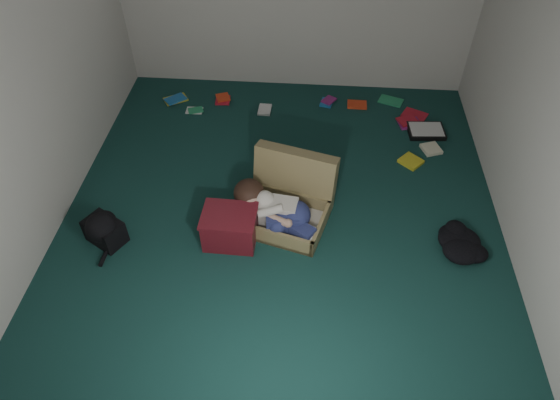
# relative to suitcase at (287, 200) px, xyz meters

# --- Properties ---
(floor) EXTENTS (4.50, 4.50, 0.00)m
(floor) POSITION_rel_suitcase_xyz_m (-0.05, -0.04, -0.17)
(floor) COLOR #143935
(floor) RESTS_ON ground
(wall_front) EXTENTS (4.50, 0.00, 4.50)m
(wall_front) POSITION_rel_suitcase_xyz_m (-0.05, -2.29, 1.13)
(wall_front) COLOR silver
(wall_front) RESTS_ON ground
(wall_left) EXTENTS (0.00, 4.50, 4.50)m
(wall_left) POSITION_rel_suitcase_xyz_m (-2.05, -0.04, 1.13)
(wall_left) COLOR silver
(wall_left) RESTS_ON ground
(wall_right) EXTENTS (0.00, 4.50, 4.50)m
(wall_right) POSITION_rel_suitcase_xyz_m (1.95, -0.04, 1.13)
(wall_right) COLOR silver
(wall_right) RESTS_ON ground
(suitcase) EXTENTS (0.94, 0.92, 0.56)m
(suitcase) POSITION_rel_suitcase_xyz_m (0.00, 0.00, 0.00)
(suitcase) COLOR #938151
(suitcase) RESTS_ON floor
(person) EXTENTS (0.78, 0.56, 0.35)m
(person) POSITION_rel_suitcase_xyz_m (-0.10, -0.17, 0.04)
(person) COLOR silver
(person) RESTS_ON suitcase
(maroon_bin) EXTENTS (0.48, 0.38, 0.32)m
(maroon_bin) POSITION_rel_suitcase_xyz_m (-0.47, -0.37, -0.01)
(maroon_bin) COLOR maroon
(maroon_bin) RESTS_ON floor
(backpack) EXTENTS (0.52, 0.49, 0.25)m
(backpack) POSITION_rel_suitcase_xyz_m (-1.56, -0.46, -0.05)
(backpack) COLOR black
(backpack) RESTS_ON floor
(clothing_pile) EXTENTS (0.43, 0.37, 0.13)m
(clothing_pile) POSITION_rel_suitcase_xyz_m (1.49, -0.29, -0.10)
(clothing_pile) COLOR black
(clothing_pile) RESTS_ON floor
(paper_tray) EXTENTS (0.41, 0.32, 0.05)m
(paper_tray) POSITION_rel_suitcase_xyz_m (1.44, 1.33, -0.14)
(paper_tray) COLOR black
(paper_tray) RESTS_ON floor
(book_scatter) EXTENTS (3.12, 1.33, 0.02)m
(book_scatter) POSITION_rel_suitcase_xyz_m (0.32, 1.56, -0.16)
(book_scatter) COLOR gold
(book_scatter) RESTS_ON floor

